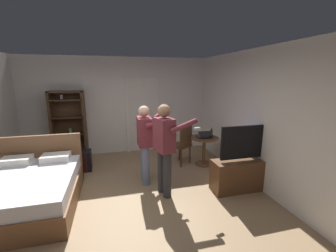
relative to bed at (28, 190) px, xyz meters
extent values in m
plane|color=#997A56|center=(1.63, -0.33, -0.30)|extent=(6.05, 6.05, 0.00)
cube|color=silver|center=(1.63, 2.49, 1.04)|extent=(5.27, 0.12, 2.68)
cube|color=silver|center=(4.20, -0.33, 1.04)|extent=(0.12, 5.74, 2.68)
cube|color=white|center=(1.85, 2.41, 0.72)|extent=(0.08, 0.08, 2.05)
cube|color=white|center=(2.70, 2.41, 0.72)|extent=(0.08, 0.08, 2.05)
cube|color=white|center=(2.27, 2.41, 1.79)|extent=(0.93, 0.08, 0.08)
cube|color=brown|center=(0.00, -0.08, -0.13)|extent=(1.53, 1.91, 0.35)
cube|color=white|center=(0.00, -0.08, 0.16)|extent=(1.47, 1.85, 0.22)
cube|color=brown|center=(0.00, 0.84, 0.21)|extent=(1.53, 0.08, 1.02)
cube|color=white|center=(-0.34, 0.58, 0.33)|extent=(0.50, 0.34, 0.12)
cube|color=white|center=(0.34, 0.58, 0.33)|extent=(0.50, 0.34, 0.12)
cube|color=#4C331E|center=(-0.08, 2.23, 0.60)|extent=(0.06, 0.32, 1.80)
cube|color=#4C331E|center=(0.71, 2.23, 0.60)|extent=(0.06, 0.32, 1.80)
cube|color=#4C331E|center=(0.32, 2.23, 1.47)|extent=(0.85, 0.32, 0.04)
cube|color=#4C331E|center=(0.32, 2.38, 0.60)|extent=(0.85, 0.02, 1.80)
cube|color=#4C331E|center=(0.32, 2.23, -0.08)|extent=(0.79, 0.32, 0.03)
cube|color=#4C331E|center=(0.32, 2.23, 0.37)|extent=(0.79, 0.32, 0.03)
cylinder|color=#599249|center=(0.34, 2.23, 0.45)|extent=(0.08, 0.08, 0.13)
cube|color=#4C331E|center=(0.32, 2.23, 0.82)|extent=(0.79, 0.32, 0.03)
cube|color=#4C331E|center=(0.32, 2.23, 1.27)|extent=(0.79, 0.32, 0.03)
cylinder|color=#B291A1|center=(0.21, 2.23, 1.34)|extent=(0.07, 0.07, 0.11)
cube|color=brown|center=(3.84, -0.38, 0.00)|extent=(1.28, 0.40, 0.60)
cube|color=black|center=(3.84, -0.40, 0.66)|extent=(1.08, 0.05, 0.62)
cube|color=#4D54B5|center=(3.84, -0.37, 0.66)|extent=(1.02, 0.01, 0.56)
cylinder|color=brown|center=(3.58, 0.96, 0.03)|extent=(0.08, 0.08, 0.67)
cylinder|color=brown|center=(3.58, 0.96, -0.29)|extent=(0.42, 0.42, 0.03)
cylinder|color=brown|center=(3.58, 0.96, 0.38)|extent=(0.69, 0.69, 0.03)
cube|color=black|center=(3.55, 0.96, 0.41)|extent=(0.32, 0.22, 0.02)
cube|color=black|center=(3.55, 0.84, 0.52)|extent=(0.32, 0.20, 0.08)
cube|color=navy|center=(3.55, 0.84, 0.52)|extent=(0.29, 0.16, 0.06)
cylinder|color=#213112|center=(3.72, 0.88, 0.49)|extent=(0.06, 0.06, 0.19)
cylinder|color=#213112|center=(3.72, 0.88, 0.61)|extent=(0.03, 0.03, 0.05)
cylinder|color=#4C331E|center=(3.09, 1.41, -0.08)|extent=(0.04, 0.04, 0.45)
cylinder|color=#4C331E|center=(2.80, 1.22, -0.08)|extent=(0.04, 0.04, 0.45)
cylinder|color=#4C331E|center=(3.27, 1.12, -0.08)|extent=(0.04, 0.04, 0.45)
cylinder|color=#4C331E|center=(2.98, 0.94, -0.08)|extent=(0.04, 0.04, 0.45)
cube|color=#4C331E|center=(3.03, 1.17, 0.17)|extent=(0.58, 0.58, 0.04)
cube|color=#4C331E|center=(3.13, 1.03, 0.44)|extent=(0.38, 0.26, 0.50)
cylinder|color=#333338|center=(2.27, -0.07, 0.12)|extent=(0.15, 0.15, 0.84)
cylinder|color=#333338|center=(2.32, -0.29, 0.12)|extent=(0.15, 0.15, 0.84)
cube|color=brown|center=(2.30, -0.18, 0.84)|extent=(0.35, 0.45, 0.60)
sphere|color=#936B4C|center=(2.30, -0.18, 1.26)|extent=(0.23, 0.23, 0.23)
cylinder|color=brown|center=(2.33, 0.06, 0.95)|extent=(0.34, 0.17, 0.48)
cylinder|color=brown|center=(2.61, -0.34, 1.02)|extent=(0.54, 0.22, 0.22)
cube|color=white|center=(2.87, -0.30, 0.95)|extent=(0.13, 0.06, 0.04)
cylinder|color=slate|center=(2.03, 0.53, 0.10)|extent=(0.15, 0.15, 0.80)
cylinder|color=slate|center=(2.03, 0.27, 0.10)|extent=(0.15, 0.15, 0.80)
cube|color=brown|center=(2.03, 0.40, 0.78)|extent=(0.27, 0.46, 0.57)
sphere|color=#D8AD8C|center=(2.03, 0.40, 1.18)|extent=(0.22, 0.22, 0.22)
cylinder|color=brown|center=(2.12, 0.65, 0.88)|extent=(0.32, 0.10, 0.46)
cylinder|color=brown|center=(2.26, 0.15, 0.97)|extent=(0.48, 0.10, 0.16)
cube|color=white|center=(2.49, 0.12, 0.94)|extent=(0.12, 0.04, 0.04)
cube|color=black|center=(0.66, 1.33, -0.07)|extent=(0.49, 0.36, 0.47)
cube|color=#4C1919|center=(0.59, 1.38, -0.08)|extent=(0.61, 0.49, 0.45)
camera|label=1|loc=(1.43, -3.81, 1.84)|focal=23.44mm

